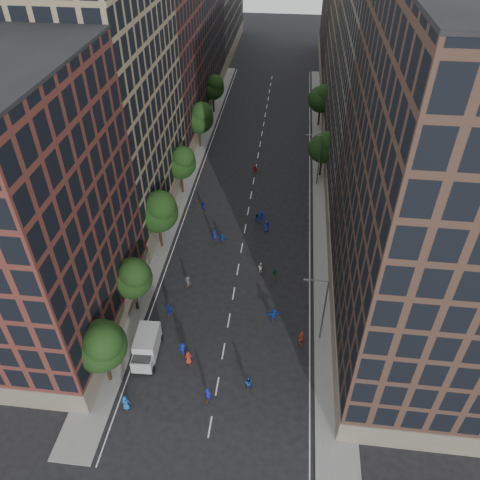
% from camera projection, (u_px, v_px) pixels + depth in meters
% --- Properties ---
extents(ground, '(240.00, 240.00, 0.00)m').
position_uv_depth(ground, '(251.00, 197.00, 75.72)').
color(ground, black).
rests_on(ground, ground).
extents(sidewalk_left, '(4.00, 105.00, 0.15)m').
position_uv_depth(sidewalk_left, '(187.00, 169.00, 82.55)').
color(sidewalk_left, slate).
rests_on(sidewalk_left, ground).
extents(sidewalk_right, '(4.00, 105.00, 0.15)m').
position_uv_depth(sidewalk_right, '(324.00, 177.00, 80.39)').
color(sidewalk_right, slate).
rests_on(sidewalk_right, ground).
extents(bldg_left_a, '(14.00, 22.00, 30.00)m').
position_uv_depth(bldg_left_a, '(30.00, 220.00, 45.59)').
color(bldg_left_a, '#542720').
rests_on(bldg_left_a, ground).
extents(bldg_left_b, '(14.00, 26.00, 34.00)m').
position_uv_depth(bldg_left_b, '(109.00, 103.00, 62.89)').
color(bldg_left_b, '#817255').
rests_on(bldg_left_b, ground).
extents(bldg_left_c, '(14.00, 20.00, 28.00)m').
position_uv_depth(bldg_left_c, '(155.00, 68.00, 82.56)').
color(bldg_left_c, '#542720').
rests_on(bldg_left_c, ground).
extents(bldg_left_d, '(14.00, 28.00, 32.00)m').
position_uv_depth(bldg_left_d, '(183.00, 20.00, 99.87)').
color(bldg_left_d, '#322621').
rests_on(bldg_left_d, ground).
extents(bldg_left_e, '(14.00, 40.00, 26.00)m').
position_uv_depth(bldg_left_e, '(210.00, 0.00, 128.05)').
color(bldg_left_e, '#615950').
rests_on(bldg_left_e, ground).
extents(bldg_right_a, '(14.00, 30.00, 36.00)m').
position_uv_depth(bldg_right_a, '(431.00, 196.00, 43.37)').
color(bldg_right_a, '#402B22').
rests_on(bldg_right_a, ground).
extents(bldg_right_b, '(14.00, 28.00, 33.00)m').
position_uv_depth(bldg_right_b, '(387.00, 93.00, 66.75)').
color(bldg_right_b, '#615950').
rests_on(bldg_right_b, ground).
extents(bldg_right_c, '(14.00, 26.00, 35.00)m').
position_uv_depth(bldg_right_c, '(370.00, 33.00, 87.00)').
color(bldg_right_c, '#817255').
rests_on(bldg_right_c, ground).
extents(bldg_right_d, '(14.00, 40.00, 30.00)m').
position_uv_depth(bldg_right_d, '(355.00, 6.00, 114.09)').
color(bldg_right_d, '#402B22').
rests_on(bldg_right_d, ground).
extents(tree_left_0, '(5.20, 5.20, 8.83)m').
position_uv_depth(tree_left_0, '(101.00, 345.00, 45.01)').
color(tree_left_0, black).
rests_on(tree_left_0, ground).
extents(tree_left_1, '(4.80, 4.80, 8.21)m').
position_uv_depth(tree_left_1, '(132.00, 277.00, 53.01)').
color(tree_left_1, black).
rests_on(tree_left_1, ground).
extents(tree_left_2, '(5.60, 5.60, 9.45)m').
position_uv_depth(tree_left_2, '(158.00, 210.00, 61.76)').
color(tree_left_2, black).
rests_on(tree_left_2, ground).
extents(tree_left_3, '(5.00, 5.00, 8.58)m').
position_uv_depth(tree_left_3, '(181.00, 162.00, 72.94)').
color(tree_left_3, black).
rests_on(tree_left_3, ground).
extents(tree_left_4, '(5.40, 5.40, 9.08)m').
position_uv_depth(tree_left_4, '(200.00, 117.00, 85.13)').
color(tree_left_4, black).
rests_on(tree_left_4, ground).
extents(tree_left_5, '(4.80, 4.80, 8.33)m').
position_uv_depth(tree_left_5, '(214.00, 87.00, 97.79)').
color(tree_left_5, black).
rests_on(tree_left_5, ground).
extents(tree_right_a, '(5.00, 5.00, 8.39)m').
position_uv_depth(tree_right_a, '(324.00, 147.00, 77.23)').
color(tree_right_a, black).
rests_on(tree_right_a, ground).
extents(tree_right_b, '(5.20, 5.20, 8.83)m').
position_uv_depth(tree_right_b, '(322.00, 98.00, 92.49)').
color(tree_right_b, black).
rests_on(tree_right_b, ground).
extents(streetlamp_near, '(2.64, 0.22, 9.06)m').
position_uv_depth(streetlamp_near, '(322.00, 307.00, 49.88)').
color(streetlamp_near, '#595B60').
rests_on(streetlamp_near, ground).
extents(streetlamp_far, '(2.64, 0.22, 9.06)m').
position_uv_depth(streetlamp_far, '(318.00, 157.00, 75.41)').
color(streetlamp_far, '#595B60').
rests_on(streetlamp_far, ground).
extents(cargo_van, '(2.66, 5.30, 2.77)m').
position_uv_depth(cargo_van, '(146.00, 346.00, 50.43)').
color(cargo_van, '#B9B9BB').
rests_on(cargo_van, ground).
extents(skater_0, '(0.95, 0.66, 1.86)m').
position_uv_depth(skater_0, '(126.00, 403.00, 45.73)').
color(skater_0, '#134EA2').
rests_on(skater_0, ground).
extents(skater_1, '(0.74, 0.58, 1.81)m').
position_uv_depth(skater_1, '(208.00, 395.00, 46.48)').
color(skater_1, '#1915B1').
rests_on(skater_1, ground).
extents(skater_2, '(0.88, 0.71, 1.69)m').
position_uv_depth(skater_2, '(248.00, 383.00, 47.62)').
color(skater_2, '#143BA6').
rests_on(skater_2, ground).
extents(skater_3, '(1.23, 0.90, 1.70)m').
position_uv_depth(skater_3, '(183.00, 349.00, 50.87)').
color(skater_3, navy).
rests_on(skater_3, ground).
extents(skater_4, '(1.19, 0.87, 1.88)m').
position_uv_depth(skater_4, '(169.00, 310.00, 55.29)').
color(skater_4, '#122797').
rests_on(skater_4, ground).
extents(skater_5, '(1.80, 0.96, 1.86)m').
position_uv_depth(skater_5, '(273.00, 315.00, 54.64)').
color(skater_5, '#1434A7').
rests_on(skater_5, ground).
extents(skater_6, '(0.99, 0.83, 1.72)m').
position_uv_depth(skater_6, '(188.00, 358.00, 50.00)').
color(skater_6, '#A0261A').
rests_on(skater_6, ground).
extents(skater_7, '(0.80, 0.65, 1.90)m').
position_uv_depth(skater_7, '(301.00, 338.00, 51.96)').
color(skater_7, maroon).
rests_on(skater_7, ground).
extents(skater_8, '(0.87, 0.76, 1.51)m').
position_uv_depth(skater_8, '(260.00, 268.00, 61.32)').
color(skater_8, silver).
rests_on(skater_8, ground).
extents(skater_9, '(1.15, 0.95, 1.56)m').
position_uv_depth(skater_9, '(188.00, 282.00, 59.23)').
color(skater_9, '#47474C').
rests_on(skater_9, ground).
extents(skater_10, '(0.95, 0.69, 1.50)m').
position_uv_depth(skater_10, '(275.00, 273.00, 60.46)').
color(skater_10, '#1B5A30').
rests_on(skater_10, ground).
extents(skater_11, '(1.47, 0.78, 1.51)m').
position_uv_depth(skater_11, '(222.00, 238.00, 66.16)').
color(skater_11, '#133DA0').
rests_on(skater_11, ground).
extents(skater_12, '(0.99, 0.80, 1.75)m').
position_uv_depth(skater_12, '(266.00, 226.00, 68.12)').
color(skater_12, '#152CAC').
rests_on(skater_12, ground).
extents(skater_13, '(0.84, 0.72, 1.95)m').
position_uv_depth(skater_13, '(214.00, 236.00, 66.22)').
color(skater_13, '#11148E').
rests_on(skater_13, ground).
extents(skater_14, '(0.99, 0.85, 1.76)m').
position_uv_depth(skater_14, '(257.00, 219.00, 69.60)').
color(skater_14, '#123B96').
rests_on(skater_14, ground).
extents(skater_15, '(1.38, 1.13, 1.87)m').
position_uv_depth(skater_15, '(262.00, 217.00, 69.87)').
color(skater_15, '#141CA8').
rests_on(skater_15, ground).
extents(skater_16, '(0.96, 0.60, 1.52)m').
position_uv_depth(skater_16, '(203.00, 206.00, 72.41)').
color(skater_16, '#121997').
rests_on(skater_16, ground).
extents(skater_17, '(1.41, 0.48, 1.51)m').
position_uv_depth(skater_17, '(255.00, 170.00, 80.99)').
color(skater_17, '#A32B1B').
rests_on(skater_17, ground).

